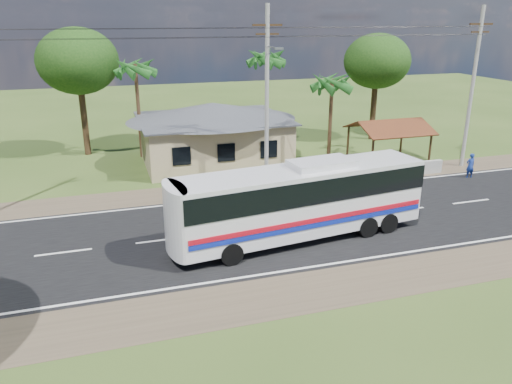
% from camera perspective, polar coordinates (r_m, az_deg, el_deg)
% --- Properties ---
extents(ground, '(120.00, 120.00, 0.00)m').
position_cam_1_polar(ground, '(25.51, -0.60, -4.29)').
color(ground, '#304819').
rests_on(ground, ground).
extents(road, '(120.00, 16.00, 0.03)m').
position_cam_1_polar(road, '(25.50, -0.60, -4.28)').
color(road, black).
rests_on(road, ground).
extents(house, '(12.40, 10.00, 5.00)m').
position_cam_1_polar(house, '(36.99, -4.98, 7.45)').
color(house, tan).
rests_on(house, ground).
extents(waiting_shed, '(5.20, 4.48, 3.35)m').
position_cam_1_polar(waiting_shed, '(37.39, 15.01, 7.13)').
color(waiting_shed, '#382414').
rests_on(waiting_shed, ground).
extents(concrete_barrier, '(7.00, 0.30, 0.90)m').
position_cam_1_polar(concrete_barrier, '(35.05, 15.77, 2.41)').
color(concrete_barrier, '#9E9E99').
rests_on(concrete_barrier, ground).
extents(utility_poles, '(32.80, 2.22, 11.00)m').
position_cam_1_polar(utility_poles, '(30.68, 0.66, 10.99)').
color(utility_poles, '#9E9E99').
rests_on(utility_poles, ground).
extents(palm_near, '(2.80, 2.80, 6.70)m').
position_cam_1_polar(palm_near, '(37.38, 8.70, 12.20)').
color(palm_near, '#47301E').
rests_on(palm_near, ground).
extents(palm_mid, '(2.80, 2.80, 8.20)m').
position_cam_1_polar(palm_mid, '(40.07, 1.25, 14.96)').
color(palm_mid, '#47301E').
rests_on(palm_mid, ground).
extents(palm_far, '(2.80, 2.80, 7.70)m').
position_cam_1_polar(palm_far, '(38.64, -13.63, 13.56)').
color(palm_far, '#47301E').
rests_on(palm_far, ground).
extents(tree_behind_house, '(6.00, 6.00, 9.61)m').
position_cam_1_polar(tree_behind_house, '(40.52, -19.71, 13.86)').
color(tree_behind_house, '#47301E').
rests_on(tree_behind_house, ground).
extents(tree_behind_shed, '(5.60, 5.60, 9.02)m').
position_cam_1_polar(tree_behind_shed, '(44.73, 13.66, 14.29)').
color(tree_behind_shed, '#47301E').
rests_on(tree_behind_shed, ground).
extents(coach_bus, '(12.60, 4.10, 3.85)m').
position_cam_1_polar(coach_bus, '(23.80, 5.28, -0.45)').
color(coach_bus, silver).
rests_on(coach_bus, ground).
extents(motorcycle, '(1.79, 0.80, 0.91)m').
position_cam_1_polar(motorcycle, '(37.67, 15.95, 3.56)').
color(motorcycle, black).
rests_on(motorcycle, ground).
extents(person, '(0.63, 0.43, 1.69)m').
position_cam_1_polar(person, '(36.36, 23.29, 2.79)').
color(person, navy).
rests_on(person, ground).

